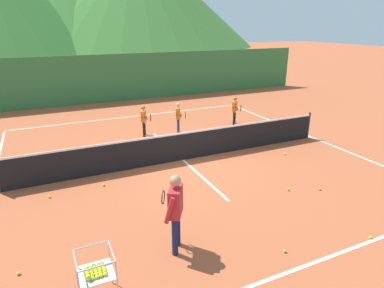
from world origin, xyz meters
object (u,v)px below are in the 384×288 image
tennis_net (183,146)px  tennis_ball_6 (18,273)px  tennis_ball_8 (285,154)px  tennis_ball_7 (320,189)px  instructor (175,206)px  student_1 (178,115)px  student_2 (235,108)px  tennis_ball_0 (288,189)px  tennis_ball_3 (104,185)px  tennis_ball_1 (285,251)px  ball_cart (95,272)px  tennis_ball_5 (371,237)px  student_0 (144,118)px  tennis_ball_4 (49,197)px

tennis_net → tennis_ball_6: tennis_net is taller
tennis_ball_8 → tennis_ball_7: bearing=-108.9°
instructor → student_1: size_ratio=1.30×
student_2 → tennis_ball_0: (-2.01, -6.07, -0.72)m
tennis_net → tennis_ball_6: (-4.86, -3.71, -0.47)m
student_1 → tennis_ball_6: 8.75m
tennis_ball_3 → tennis_ball_8: same height
tennis_ball_1 → student_2: bearing=64.8°
ball_cart → tennis_ball_1: (3.61, -0.33, -0.55)m
tennis_ball_5 → tennis_ball_1: bearing=168.3°
ball_cart → tennis_ball_0: (5.42, 1.71, -0.55)m
tennis_net → tennis_ball_3: tennis_net is taller
tennis_ball_1 → tennis_ball_7: same height
ball_cart → tennis_ball_1: 3.67m
student_2 → tennis_ball_3: bearing=-150.7°
instructor → tennis_ball_8: bearing=30.3°
tennis_ball_8 → tennis_ball_1: bearing=-129.7°
student_0 → student_2: bearing=-1.5°
tennis_ball_7 → instructor: bearing=-171.5°
tennis_ball_3 → tennis_ball_1: bearing=-58.2°
tennis_net → instructor: bearing=-115.0°
student_2 → tennis_ball_7: student_2 is taller
tennis_net → tennis_ball_0: size_ratio=160.50×
ball_cart → tennis_ball_8: ball_cart is taller
tennis_ball_0 → tennis_ball_1: bearing=-131.6°
tennis_ball_4 → tennis_ball_5: 7.76m
student_2 → tennis_ball_6: bearing=-142.7°
ball_cart → tennis_ball_3: (0.86, 4.10, -0.55)m
student_1 → tennis_ball_0: size_ratio=18.74×
tennis_ball_1 → tennis_ball_8: bearing=50.3°
tennis_ball_0 → tennis_ball_6: same height
tennis_ball_7 → student_0: bearing=114.6°
tennis_ball_7 → tennis_ball_5: bearing=-107.1°
tennis_net → tennis_ball_7: 4.41m
ball_cart → tennis_ball_5: ball_cart is taller
instructor → tennis_ball_1: 2.39m
instructor → student_0: bearing=77.8°
student_1 → tennis_ball_8: student_1 is taller
tennis_ball_0 → tennis_ball_6: bearing=-175.6°
student_2 → tennis_ball_5: 8.75m
instructor → tennis_ball_8: (5.39, 3.15, -0.96)m
tennis_ball_0 → tennis_ball_3: (-4.55, 2.39, 0.00)m
tennis_ball_1 → tennis_ball_6: same height
student_0 → student_1: size_ratio=0.98×
student_0 → tennis_ball_7: 7.22m
tennis_ball_1 → tennis_ball_3: 5.21m
tennis_ball_5 → tennis_ball_6: (-6.79, 1.94, 0.00)m
tennis_net → student_1: 2.95m
tennis_ball_3 → tennis_ball_8: size_ratio=1.00×
student_1 → tennis_ball_3: bearing=-136.6°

